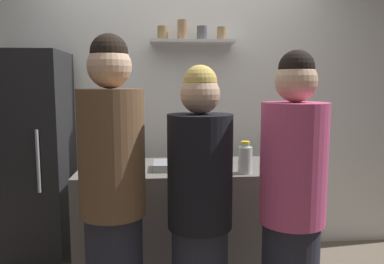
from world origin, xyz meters
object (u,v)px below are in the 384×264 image
water_bottle_plastic (245,159)px  wine_bottle_pale_glass (125,156)px  refrigerator (30,164)px  utensil_holder (109,154)px  person_blonde (200,220)px  baking_pan (178,165)px  person_brown_jacket (113,205)px  person_pink_top (292,214)px  wine_bottle_dark_glass (293,151)px

water_bottle_plastic → wine_bottle_pale_glass: bearing=172.8°
refrigerator → utensil_holder: bearing=-10.6°
person_blonde → baking_pan: bearing=107.9°
person_blonde → person_brown_jacket: bearing=-171.6°
water_bottle_plastic → person_blonde: size_ratio=0.14×
wine_bottle_pale_glass → person_brown_jacket: bearing=-91.0°
baking_pan → person_pink_top: (0.56, -0.75, -0.11)m
wine_bottle_pale_glass → person_pink_top: size_ratio=0.17×
refrigerator → wine_bottle_dark_glass: size_ratio=5.87×
person_blonde → person_pink_top: bearing=3.1°
water_bottle_plastic → person_pink_top: bearing=-78.4°
person_brown_jacket → utensil_holder: bearing=-67.4°
refrigerator → wine_bottle_dark_glass: 2.02m
wine_bottle_dark_glass → person_blonde: (-0.75, -0.73, -0.23)m
refrigerator → utensil_holder: refrigerator is taller
wine_bottle_dark_glass → water_bottle_plastic: 0.45m
refrigerator → baking_pan: size_ratio=5.14×
person_pink_top → person_blonde: bearing=-107.3°
wine_bottle_pale_glass → person_brown_jacket: (-0.01, -0.60, -0.14)m
baking_pan → wine_bottle_pale_glass: 0.37m
wine_bottle_dark_glass → water_bottle_plastic: bearing=-152.9°
utensil_holder → wine_bottle_dark_glass: wine_bottle_dark_glass is taller
wine_bottle_dark_glass → water_bottle_plastic: wine_bottle_dark_glass is taller
refrigerator → person_brown_jacket: 1.33m
person_pink_top → person_brown_jacket: 0.93m
wine_bottle_pale_glass → wine_bottle_dark_glass: bearing=4.9°
person_blonde → person_brown_jacket: (-0.45, 0.02, 0.09)m
utensil_holder → person_brown_jacket: (0.15, -0.97, -0.09)m
refrigerator → baking_pan: refrigerator is taller
person_pink_top → baking_pan: bearing=-152.9°
utensil_holder → person_brown_jacket: bearing=-81.4°
utensil_holder → person_blonde: size_ratio=0.14×
refrigerator → baking_pan: (1.14, -0.42, 0.06)m
baking_pan → person_blonde: 0.71m
refrigerator → person_pink_top: size_ratio=1.04×
wine_bottle_dark_glass → wine_bottle_pale_glass: bearing=-175.1°
water_bottle_plastic → person_blonde: 0.67m
wine_bottle_dark_glass → person_brown_jacket: 1.40m
wine_bottle_pale_glass → water_bottle_plastic: 0.80m
person_blonde → person_brown_jacket: 0.46m
refrigerator → utensil_holder: 0.65m
wine_bottle_pale_glass → water_bottle_plastic: (0.80, -0.10, -0.01)m
person_brown_jacket → refrigerator: bearing=-40.5°
baking_pan → wine_bottle_dark_glass: 0.84m
refrigerator → wine_bottle_pale_glass: 0.93m
person_brown_jacket → person_blonde: bearing=-168.4°
baking_pan → person_pink_top: size_ratio=0.20×
refrigerator → person_blonde: size_ratio=1.09×
utensil_holder → wine_bottle_dark_glass: 1.38m
person_brown_jacket → baking_pan: bearing=-104.9°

